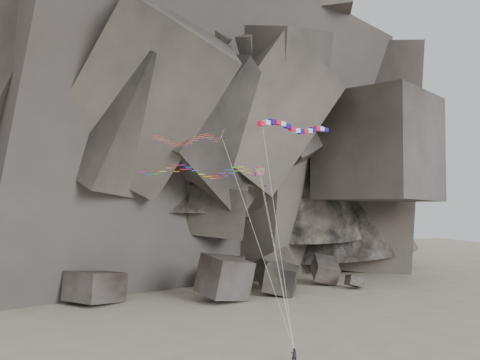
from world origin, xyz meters
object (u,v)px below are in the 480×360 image
object	(u,v)px
kite_flyer	(294,355)
pennant_kite	(267,210)
parafoil_kite	(197,171)
delta_kite	(185,139)
banner_kite	(296,128)

from	to	relation	value
kite_flyer	pennant_kite	bearing A→B (deg)	-78.89
parafoil_kite	pennant_kite	size ratio (longest dim) A/B	0.99
delta_kite	banner_kite	distance (m)	16.56
banner_kite	parafoil_kite	distance (m)	15.80
delta_kite	parafoil_kite	distance (m)	3.67
banner_kite	parafoil_kite	bearing A→B (deg)	175.83
delta_kite	parafoil_kite	xyz separation A→B (m)	(1.51, 0.72, -3.26)
banner_kite	pennant_kite	xyz separation A→B (m)	(-5.17, -3.42, -10.04)
kite_flyer	pennant_kite	distance (m)	16.13
banner_kite	parafoil_kite	xyz separation A→B (m)	(-13.83, -4.97, -5.80)
parafoil_kite	pennant_kite	xyz separation A→B (m)	(8.66, 1.55, -4.24)
delta_kite	pennant_kite	size ratio (longest dim) A/B	1.20
delta_kite	parafoil_kite	size ratio (longest dim) A/B	1.22
kite_flyer	delta_kite	world-z (taller)	delta_kite
delta_kite	pennant_kite	distance (m)	12.84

